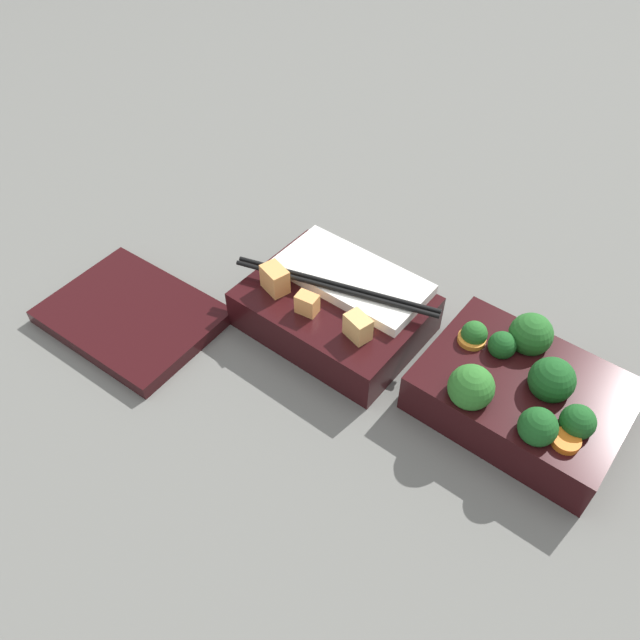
# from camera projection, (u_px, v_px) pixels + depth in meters

# --- Properties ---
(ground_plane) EXTENTS (3.00, 3.00, 0.00)m
(ground_plane) POSITION_uv_depth(u_px,v_px,m) (418.00, 363.00, 0.66)
(ground_plane) COLOR slate
(bento_tray_vegetable) EXTENTS (0.19, 0.14, 0.08)m
(bento_tray_vegetable) POSITION_uv_depth(u_px,v_px,m) (521.00, 391.00, 0.60)
(bento_tray_vegetable) COLOR black
(bento_tray_vegetable) RESTS_ON ground_plane
(bento_tray_rice) EXTENTS (0.22, 0.14, 0.08)m
(bento_tray_rice) POSITION_uv_depth(u_px,v_px,m) (336.00, 307.00, 0.68)
(bento_tray_rice) COLOR black
(bento_tray_rice) RESTS_ON ground_plane
(bento_lid) EXTENTS (0.19, 0.15, 0.02)m
(bento_lid) POSITION_uv_depth(u_px,v_px,m) (132.00, 316.00, 0.70)
(bento_lid) COLOR black
(bento_lid) RESTS_ON ground_plane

